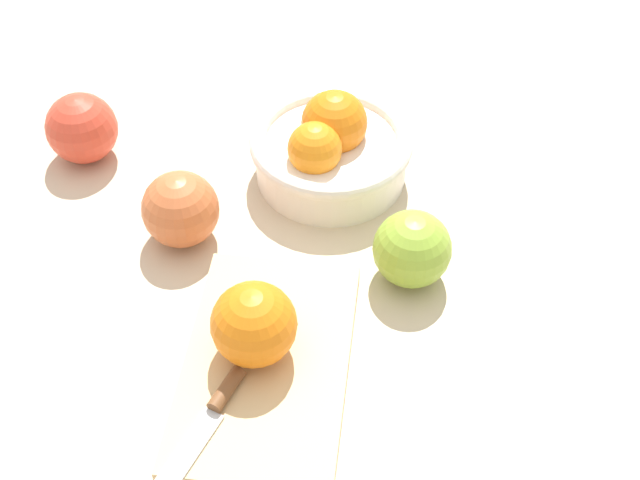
{
  "coord_description": "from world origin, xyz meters",
  "views": [
    {
      "loc": [
        0.59,
        0.09,
        0.67
      ],
      "look_at": [
        0.01,
        0.08,
        0.04
      ],
      "focal_mm": 47.22,
      "sensor_mm": 36.0,
      "label": 1
    }
  ],
  "objects_px": {
    "cutting_board": "(267,368)",
    "apple_front_left": "(181,209)",
    "knife": "(208,420)",
    "apple_back_center": "(412,249)",
    "orange_on_board": "(254,324)",
    "apple_front_left_2": "(82,128)",
    "bowl": "(330,148)"
  },
  "relations": [
    {
      "from": "apple_front_left",
      "to": "apple_front_left_2",
      "type": "xyz_separation_m",
      "value": [
        -0.13,
        -0.13,
        0.0
      ]
    },
    {
      "from": "bowl",
      "to": "apple_back_center",
      "type": "distance_m",
      "value": 0.17
    },
    {
      "from": "orange_on_board",
      "to": "apple_back_center",
      "type": "relative_size",
      "value": 0.98
    },
    {
      "from": "cutting_board",
      "to": "orange_on_board",
      "type": "bearing_deg",
      "value": -140.4
    },
    {
      "from": "apple_front_left",
      "to": "apple_front_left_2",
      "type": "distance_m",
      "value": 0.19
    },
    {
      "from": "knife",
      "to": "orange_on_board",
      "type": "bearing_deg",
      "value": 154.11
    },
    {
      "from": "knife",
      "to": "apple_back_center",
      "type": "height_order",
      "value": "apple_back_center"
    },
    {
      "from": "knife",
      "to": "apple_front_left",
      "type": "distance_m",
      "value": 0.25
    },
    {
      "from": "orange_on_board",
      "to": "apple_back_center",
      "type": "bearing_deg",
      "value": 126.57
    },
    {
      "from": "knife",
      "to": "apple_front_left",
      "type": "xyz_separation_m",
      "value": [
        -0.24,
        -0.05,
        0.01
      ]
    },
    {
      "from": "knife",
      "to": "apple_front_left",
      "type": "height_order",
      "value": "apple_front_left"
    },
    {
      "from": "cutting_board",
      "to": "apple_front_left",
      "type": "xyz_separation_m",
      "value": [
        -0.18,
        -0.1,
        0.03
      ]
    },
    {
      "from": "cutting_board",
      "to": "apple_front_left",
      "type": "relative_size",
      "value": 3.02
    },
    {
      "from": "knife",
      "to": "apple_front_left_2",
      "type": "distance_m",
      "value": 0.42
    },
    {
      "from": "orange_on_board",
      "to": "apple_front_left_2",
      "type": "bearing_deg",
      "value": -143.8
    },
    {
      "from": "knife",
      "to": "apple_front_left",
      "type": "relative_size",
      "value": 1.77
    },
    {
      "from": "bowl",
      "to": "orange_on_board",
      "type": "distance_m",
      "value": 0.28
    },
    {
      "from": "cutting_board",
      "to": "orange_on_board",
      "type": "relative_size",
      "value": 3.14
    },
    {
      "from": "orange_on_board",
      "to": "apple_front_left",
      "type": "distance_m",
      "value": 0.19
    },
    {
      "from": "bowl",
      "to": "cutting_board",
      "type": "relative_size",
      "value": 0.74
    },
    {
      "from": "knife",
      "to": "apple_front_left_2",
      "type": "bearing_deg",
      "value": -154.26
    },
    {
      "from": "apple_front_left_2",
      "to": "apple_front_left",
      "type": "bearing_deg",
      "value": 44.69
    },
    {
      "from": "bowl",
      "to": "orange_on_board",
      "type": "height_order",
      "value": "bowl"
    },
    {
      "from": "cutting_board",
      "to": "apple_front_left",
      "type": "height_order",
      "value": "apple_front_left"
    },
    {
      "from": "bowl",
      "to": "apple_back_center",
      "type": "height_order",
      "value": "bowl"
    },
    {
      "from": "apple_front_left",
      "to": "apple_back_center",
      "type": "height_order",
      "value": "apple_front_left"
    },
    {
      "from": "apple_back_center",
      "to": "orange_on_board",
      "type": "bearing_deg",
      "value": -53.43
    },
    {
      "from": "bowl",
      "to": "apple_front_left_2",
      "type": "xyz_separation_m",
      "value": [
        -0.03,
        -0.29,
        0.0
      ]
    },
    {
      "from": "apple_front_left",
      "to": "knife",
      "type": "bearing_deg",
      "value": 11.79
    },
    {
      "from": "orange_on_board",
      "to": "apple_front_left_2",
      "type": "xyz_separation_m",
      "value": [
        -0.3,
        -0.22,
        -0.02
      ]
    },
    {
      "from": "apple_back_center",
      "to": "apple_front_left_2",
      "type": "relative_size",
      "value": 0.97
    },
    {
      "from": "knife",
      "to": "apple_back_center",
      "type": "relative_size",
      "value": 1.81
    }
  ]
}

